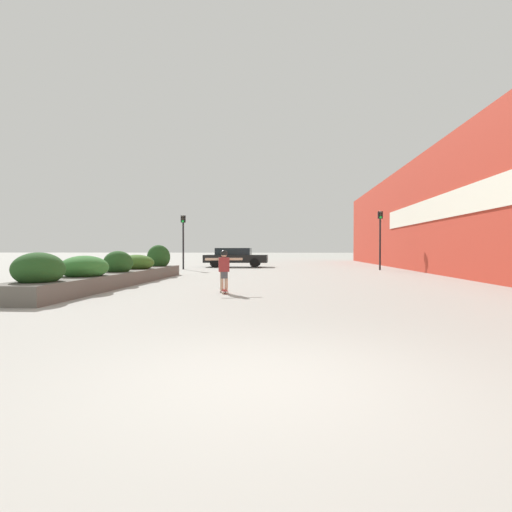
{
  "coord_description": "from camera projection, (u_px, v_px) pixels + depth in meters",
  "views": [
    {
      "loc": [
        0.14,
        -3.84,
        1.3
      ],
      "look_at": [
        -1.11,
        12.2,
        1.03
      ],
      "focal_mm": 28.0,
      "sensor_mm": 36.0,
      "label": 1
    }
  ],
  "objects": [
    {
      "name": "ground_plane",
      "position": [
        272.0,
        384.0,
        3.86
      ],
      "size": [
        300.0,
        300.0,
        0.0
      ],
      "primitive_type": "plane",
      "color": "#A3A099"
    },
    {
      "name": "car_center_left",
      "position": [
        235.0,
        257.0,
        29.29
      ],
      "size": [
        4.61,
        1.96,
        1.4
      ],
      "rotation": [
        0.0,
        0.0,
        -1.57
      ],
      "color": "black",
      "rests_on": "ground_plane"
    },
    {
      "name": "planter_box",
      "position": [
        116.0,
        272.0,
        14.51
      ],
      "size": [
        1.54,
        11.64,
        1.51
      ],
      "color": "#605B54",
      "rests_on": "ground_plane"
    },
    {
      "name": "car_leftmost",
      "position": [
        505.0,
        256.0,
        30.7
      ],
      "size": [
        4.47,
        1.9,
        1.49
      ],
      "rotation": [
        0.0,
        0.0,
        -1.57
      ],
      "color": "silver",
      "rests_on": "ground_plane"
    },
    {
      "name": "skateboard",
      "position": [
        224.0,
        291.0,
        11.79
      ],
      "size": [
        0.34,
        0.67,
        0.1
      ],
      "rotation": [
        0.0,
        0.0,
        0.29
      ],
      "color": "maroon",
      "rests_on": "ground_plane"
    },
    {
      "name": "traffic_light_left",
      "position": [
        183.0,
        233.0,
        25.82
      ],
      "size": [
        0.28,
        0.3,
        3.49
      ],
      "color": "black",
      "rests_on": "ground_plane"
    },
    {
      "name": "traffic_light_right",
      "position": [
        380.0,
        230.0,
        24.91
      ],
      "size": [
        0.28,
        0.3,
        3.68
      ],
      "color": "black",
      "rests_on": "ground_plane"
    },
    {
      "name": "building_wall_right",
      "position": [
        428.0,
        212.0,
        22.48
      ],
      "size": [
        0.67,
        46.59,
        6.77
      ],
      "color": "#B23323",
      "rests_on": "ground_plane"
    },
    {
      "name": "skateboarder",
      "position": [
        224.0,
        266.0,
        11.78
      ],
      "size": [
        1.08,
        0.39,
        1.19
      ],
      "rotation": [
        0.0,
        0.0,
        0.29
      ],
      "color": "tan",
      "rests_on": "skateboard"
    }
  ]
}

